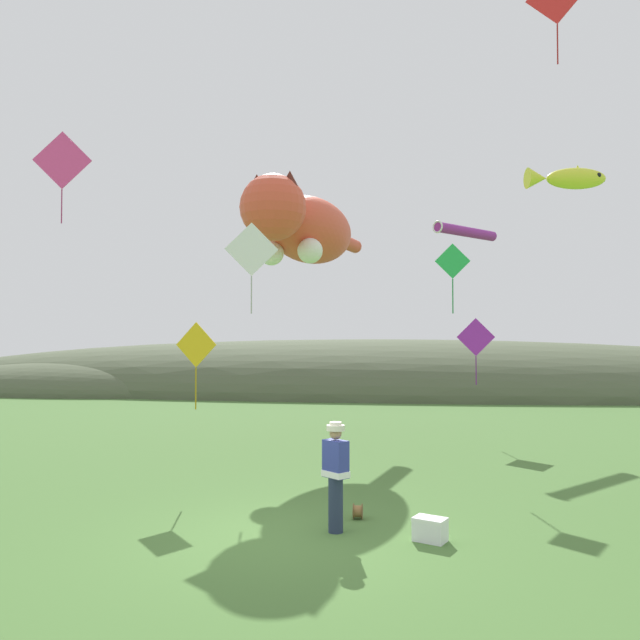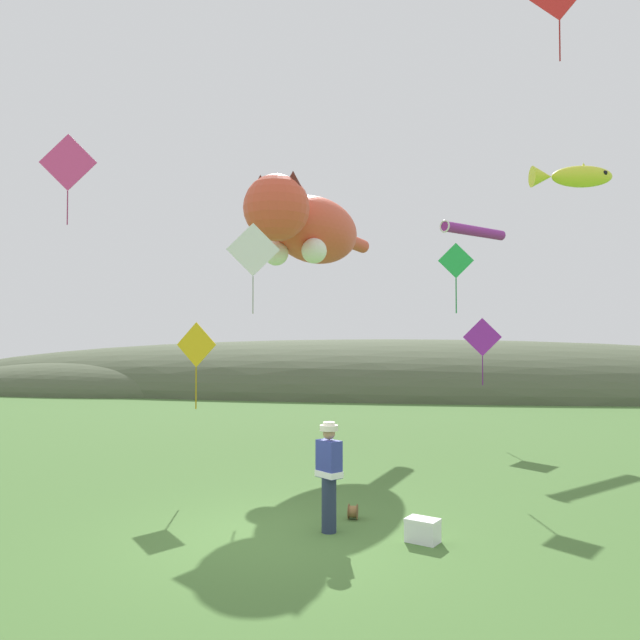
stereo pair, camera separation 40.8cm
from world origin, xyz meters
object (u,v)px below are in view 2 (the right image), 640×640
at_px(kite_fish_windsock, 573,176).
at_px(kite_diamond_pink, 68,163).
at_px(kite_giant_cat, 308,228).
at_px(kite_tube_streamer, 474,231).
at_px(kite_diamond_white, 253,250).
at_px(kite_diamond_violet, 482,338).
at_px(kite_spool, 353,512).
at_px(picnic_cooler, 423,530).
at_px(festival_attendant, 329,473).
at_px(kite_diamond_gold, 196,346).
at_px(kite_diamond_green, 456,262).

xyz_separation_m(kite_fish_windsock, kite_diamond_pink, (-13.12, -1.93, 0.41)).
xyz_separation_m(kite_giant_cat, kite_tube_streamer, (5.23, 4.03, 0.46)).
height_order(kite_diamond_white, kite_diamond_violet, kite_diamond_white).
bearing_deg(kite_spool, picnic_cooler, -41.13).
distance_m(festival_attendant, kite_giant_cat, 10.32).
relative_size(kite_spool, kite_giant_cat, 0.03).
bearing_deg(picnic_cooler, kite_diamond_gold, 147.46).
xyz_separation_m(picnic_cooler, kite_tube_streamer, (1.84, 12.77, 6.79)).
relative_size(kite_fish_windsock, kite_diamond_green, 1.19).
distance_m(kite_spool, kite_diamond_gold, 5.03).
xyz_separation_m(kite_tube_streamer, kite_diamond_pink, (-11.04, -7.54, 0.81)).
bearing_deg(kite_diamond_green, kite_giant_cat, 152.35).
bearing_deg(kite_diamond_white, festival_attendant, -60.47).
bearing_deg(kite_diamond_pink, kite_spool, -27.59).
distance_m(picnic_cooler, kite_diamond_white, 7.97).
bearing_deg(kite_diamond_gold, kite_tube_streamer, 55.54).
bearing_deg(kite_tube_streamer, kite_diamond_violet, -89.42).
relative_size(kite_fish_windsock, kite_diamond_violet, 1.03).
xyz_separation_m(picnic_cooler, kite_diamond_violet, (1.87, 10.14, 2.99)).
xyz_separation_m(kite_fish_windsock, kite_diamond_violet, (-2.05, 2.98, -4.19)).
distance_m(kite_tube_streamer, kite_diamond_pink, 13.40).
bearing_deg(kite_diamond_green, festival_attendant, -110.81).
bearing_deg(kite_diamond_violet, kite_diamond_white, -136.94).
xyz_separation_m(kite_diamond_gold, kite_diamond_violet, (6.68, 7.06, 0.19)).
bearing_deg(picnic_cooler, kite_diamond_green, 82.29).
xyz_separation_m(kite_fish_windsock, kite_diamond_green, (-3.03, -0.66, -2.25)).
relative_size(kite_diamond_gold, kite_diamond_violet, 0.90).
relative_size(kite_spool, kite_diamond_gold, 0.14).
height_order(kite_diamond_pink, kite_diamond_white, kite_diamond_pink).
bearing_deg(festival_attendant, kite_diamond_green, 69.19).
xyz_separation_m(kite_diamond_green, kite_diamond_gold, (-5.70, -3.43, -2.14)).
distance_m(kite_spool, kite_giant_cat, 10.24).
bearing_deg(kite_spool, kite_diamond_green, 69.20).
relative_size(kite_diamond_pink, kite_diamond_white, 1.11).
bearing_deg(kite_diamond_violet, kite_tube_streamer, 90.58).
relative_size(kite_diamond_pink, kite_diamond_gold, 1.29).
distance_m(kite_spool, picnic_cooler, 1.59).
distance_m(kite_diamond_pink, kite_diamond_gold, 6.85).
height_order(kite_diamond_pink, kite_diamond_gold, kite_diamond_pink).
xyz_separation_m(festival_attendant, kite_diamond_violet, (3.36, 9.88, 2.22)).
relative_size(kite_giant_cat, kite_tube_streamer, 3.02).
bearing_deg(kite_spool, kite_diamond_gold, 150.72).
relative_size(kite_tube_streamer, kite_diamond_gold, 1.37).
bearing_deg(kite_fish_windsock, kite_diamond_gold, -154.93).
distance_m(kite_spool, kite_diamond_pink, 11.84).
xyz_separation_m(festival_attendant, kite_giant_cat, (-1.90, 8.49, 5.55)).
bearing_deg(kite_spool, kite_diamond_white, 127.71).
distance_m(festival_attendant, picnic_cooler, 1.70).
height_order(kite_fish_windsock, kite_diamond_violet, kite_fish_windsock).
height_order(festival_attendant, kite_diamond_violet, kite_diamond_violet).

